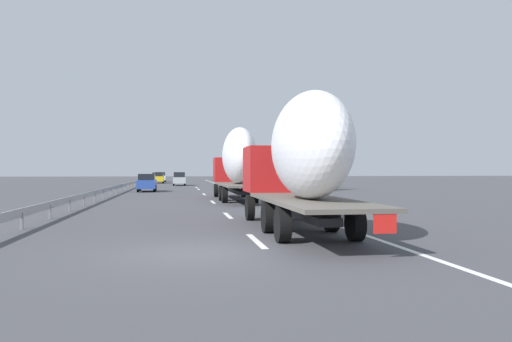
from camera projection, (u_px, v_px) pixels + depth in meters
The scene contains 21 objects.
ground_plane at pixel (183, 191), 52.59m from camera, with size 260.00×260.00×0.00m, color #424247.
lane_stripe_0 at pixel (256, 241), 15.30m from camera, with size 3.20×0.20×0.01m, color white.
lane_stripe_1 at pixel (228, 215), 23.90m from camera, with size 3.20×0.20×0.01m, color white.
lane_stripe_2 at pixel (213, 202), 34.09m from camera, with size 3.20×0.20×0.01m, color white.
lane_stripe_3 at pixel (204, 194), 45.24m from camera, with size 3.20×0.20×0.01m, color white.
lane_stripe_4 at pixel (199, 189), 57.04m from camera, with size 3.20×0.20×0.01m, color white.
lane_stripe_5 at pixel (197, 187), 63.16m from camera, with size 3.20×0.20×0.01m, color white.
edge_line_right at pixel (231, 189), 58.37m from camera, with size 110.00×0.20×0.01m, color white.
truck_lead at pixel (237, 161), 35.76m from camera, with size 14.14×2.55×4.99m.
truck_trailing at pixel (301, 157), 17.40m from camera, with size 12.41×2.55×4.58m.
car_blue_sedan at pixel (147, 182), 50.89m from camera, with size 4.51×1.76×1.76m.
car_silver_hatch at pixel (179, 179), 71.58m from camera, with size 4.80×1.73×1.85m.
car_white_van at pixel (160, 177), 92.94m from camera, with size 4.47×1.91×1.80m.
car_yellow_coupe at pixel (158, 178), 83.59m from camera, with size 4.30×1.92×1.76m.
road_sign at pixel (240, 171), 59.56m from camera, with size 0.10×0.90×2.99m.
tree_0 at pixel (299, 159), 55.02m from camera, with size 3.07×3.07×5.14m.
tree_1 at pixel (276, 154), 68.95m from camera, with size 3.26×3.26×6.78m.
tree_2 at pixel (309, 145), 52.73m from camera, with size 3.35×3.35×7.60m.
tree_3 at pixel (244, 158), 90.47m from camera, with size 3.07×3.07×6.75m.
tree_4 at pixel (301, 149), 57.71m from camera, with size 2.92×2.92×7.25m.
guardrail_median at pixel (125, 185), 54.65m from camera, with size 94.00×0.10×0.76m.
Camera 1 is at (-13.12, 0.52, 2.10)m, focal length 36.17 mm.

